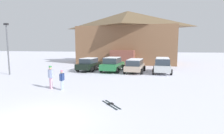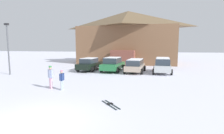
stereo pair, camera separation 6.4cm
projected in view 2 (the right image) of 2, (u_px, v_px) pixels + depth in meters
The scene contains 10 objects.
ground at pixel (34, 123), 7.09m from camera, with size 160.00×160.00×0.00m, color silver.
ski_lodge at pixel (128, 37), 31.95m from camera, with size 17.16×11.96×9.32m.
parked_black_sedan at pixel (90, 64), 21.95m from camera, with size 2.41×4.85×1.60m.
parked_green_coupe at pixel (113, 64), 21.33m from camera, with size 2.56×4.94×1.72m.
parked_beige_suv at pixel (135, 65), 20.40m from camera, with size 2.43×4.59×1.56m.
parked_silver_wagon at pixel (163, 65), 19.96m from camera, with size 2.31×4.60×1.75m.
skier_adult_in_blue_parka at pixel (51, 76), 12.59m from camera, with size 0.50×0.44×1.67m.
skier_teen_in_navy_coat at pixel (62, 79), 12.24m from camera, with size 0.22×0.52×1.41m.
pair_of_skis at pixel (110, 104), 9.23m from camera, with size 1.28×1.44×0.08m.
lamp_post at pixel (8, 46), 18.57m from camera, with size 0.44×0.24×5.45m.
Camera 2 is at (4.44, -6.00, 3.11)m, focal length 28.00 mm.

